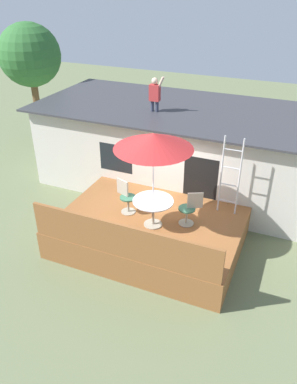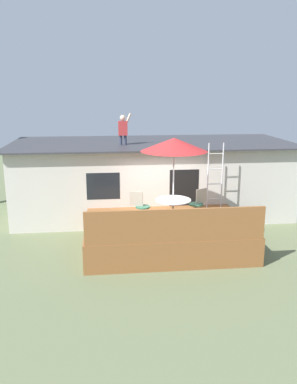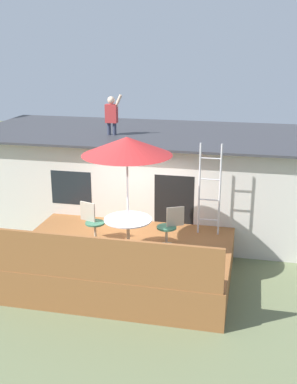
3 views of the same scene
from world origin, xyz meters
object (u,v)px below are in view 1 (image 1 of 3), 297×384
Objects in this scene: patio_umbrella at (154,141)px; person_figure at (155,92)px; patio_table at (153,206)px; patio_chair_left at (126,197)px; backyard_tree at (30,56)px; step_ladder at (230,177)px; patio_chair_right at (190,209)px.

patio_umbrella is 2.29× the size of person_figure.
patio_table is 3.96m from person_figure.
patio_chair_left reaches higher than patio_table.
patio_chair_left is at bearing -36.24° from backyard_tree.
patio_umbrella is 9.15m from backyard_tree.
patio_table is 2.17m from step_ladder.
step_ladder is 1.98× the size of person_figure.
backyard_tree is (-7.53, 5.17, 2.25)m from patio_table.
step_ladder is at bearing 40.17° from patio_umbrella.
patio_umbrella is 2.76× the size of patio_chair_left.
backyard_tree is (-8.38, 4.74, 2.38)m from patio_chair_right.
step_ladder is 2.39× the size of patio_chair_right.
step_ladder is 2.82m from patio_chair_left.
patio_umbrella is 0.52× the size of backyard_tree.
patio_umbrella is 2.76× the size of patio_chair_right.
backyard_tree reaches higher than patio_chair_left.
patio_chair_right is (0.84, 0.43, -0.13)m from patio_table.
patio_umbrella reaches higher than patio_table.
backyard_tree is (-7.53, 5.17, 0.49)m from patio_umbrella.
person_figure is 1.21× the size of patio_chair_left.
patio_chair_right is (1.77, 0.10, 0.00)m from patio_chair_left.
person_figure is (-2.89, 1.83, 1.44)m from step_ladder.
patio_table is 1.76m from patio_umbrella.
patio_chair_left is at bearing -157.82° from step_ladder.
step_ladder is 1.37m from patio_chair_right.
patio_chair_right is at bearing 27.00° from patio_table.
backyard_tree is at bearing -56.49° from patio_chair_right.
patio_umbrella is 2.13m from patio_chair_left.
patio_chair_left is (-0.93, 0.33, -1.89)m from patio_umbrella.
patio_chair_left is at bearing 160.69° from patio_table.
patio_umbrella is at bearing 0.00° from patio_chair_left.
step_ladder is 10.06m from backyard_tree.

